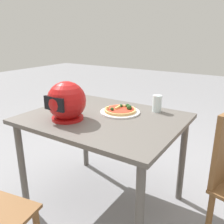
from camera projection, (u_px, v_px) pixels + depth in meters
name	position (u px, v px, depth m)	size (l,w,h in m)	color
ground_plane	(105.00, 202.00, 1.96)	(14.00, 14.00, 0.00)	gray
dining_table	(104.00, 128.00, 1.75)	(1.10, 0.87, 0.74)	#5B5651
pizza_plate	(120.00, 112.00, 1.81)	(0.30, 0.30, 0.01)	white
pizza	(121.00, 110.00, 1.80)	(0.24, 0.24, 0.05)	tan
motorcycle_helmet	(67.00, 102.00, 1.63)	(0.27, 0.27, 0.27)	#B21414
drinking_glass	(157.00, 103.00, 1.82)	(0.07, 0.07, 0.13)	silver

